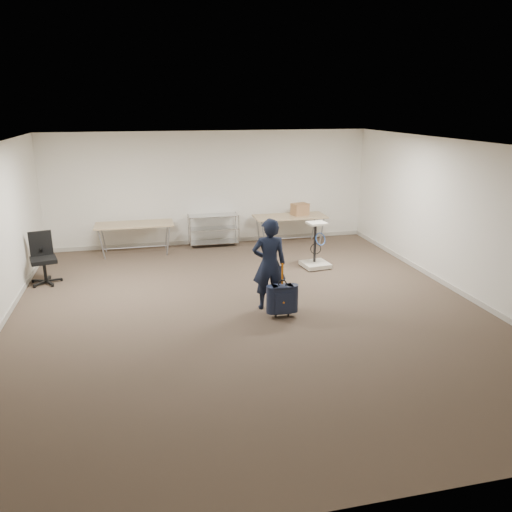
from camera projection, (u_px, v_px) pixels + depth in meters
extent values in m
plane|color=#46382A|center=(249.00, 310.00, 8.60)|extent=(9.00, 9.00, 0.00)
plane|color=white|center=(211.00, 188.00, 12.39)|extent=(8.00, 0.00, 8.00)
plane|color=white|center=(368.00, 365.00, 4.00)|extent=(8.00, 0.00, 8.00)
plane|color=white|center=(464.00, 220.00, 9.06)|extent=(0.00, 9.00, 9.00)
plane|color=white|center=(249.00, 145.00, 7.79)|extent=(8.00, 8.00, 0.00)
cube|color=#BCB7A9|center=(212.00, 241.00, 12.77)|extent=(8.00, 0.02, 0.10)
cube|color=#BCB7A9|center=(455.00, 289.00, 9.45)|extent=(0.02, 9.00, 0.10)
cube|color=tan|center=(134.00, 224.00, 11.67)|extent=(1.80, 0.75, 0.03)
cylinder|color=#94969C|center=(136.00, 247.00, 11.83)|extent=(1.50, 0.02, 0.02)
cylinder|color=#94969C|center=(102.00, 245.00, 11.33)|extent=(0.13, 0.04, 0.69)
cylinder|color=#94969C|center=(168.00, 241.00, 11.66)|extent=(0.13, 0.04, 0.69)
cylinder|color=#94969C|center=(103.00, 238.00, 11.89)|extent=(0.13, 0.04, 0.69)
cylinder|color=#94969C|center=(167.00, 234.00, 12.22)|extent=(0.13, 0.04, 0.69)
cube|color=tan|center=(290.00, 216.00, 12.49)|extent=(1.80, 0.75, 0.03)
cylinder|color=#94969C|center=(289.00, 238.00, 12.65)|extent=(1.50, 0.02, 0.02)
cylinder|color=#94969C|center=(264.00, 235.00, 12.15)|extent=(0.13, 0.04, 0.69)
cylinder|color=#94969C|center=(322.00, 232.00, 12.47)|extent=(0.13, 0.04, 0.69)
cylinder|color=#94969C|center=(258.00, 229.00, 12.71)|extent=(0.13, 0.04, 0.69)
cylinder|color=#94969C|center=(314.00, 226.00, 13.03)|extent=(0.13, 0.04, 0.69)
cylinder|color=silver|center=(190.00, 234.00, 12.06)|extent=(0.02, 0.02, 0.80)
cylinder|color=silver|center=(239.00, 231.00, 12.32)|extent=(0.02, 0.02, 0.80)
cylinder|color=silver|center=(188.00, 230.00, 12.48)|extent=(0.02, 0.02, 0.80)
cylinder|color=silver|center=(236.00, 227.00, 12.74)|extent=(0.02, 0.02, 0.80)
cube|color=silver|center=(214.00, 242.00, 12.49)|extent=(1.20, 0.45, 0.02)
cube|color=silver|center=(213.00, 228.00, 12.39)|extent=(1.20, 0.45, 0.02)
cube|color=silver|center=(213.00, 215.00, 12.29)|extent=(1.20, 0.45, 0.01)
imported|color=black|center=(269.00, 264.00, 8.48)|extent=(0.62, 0.44, 1.60)
cube|color=black|center=(282.00, 299.00, 8.24)|extent=(0.35, 0.21, 0.47)
cube|color=black|center=(282.00, 312.00, 8.33)|extent=(0.31, 0.15, 0.03)
cylinder|color=black|center=(276.00, 316.00, 8.31)|extent=(0.03, 0.06, 0.06)
cylinder|color=black|center=(288.00, 315.00, 8.35)|extent=(0.03, 0.06, 0.06)
torus|color=black|center=(282.00, 284.00, 8.17)|extent=(0.15, 0.03, 0.15)
cube|color=orange|center=(282.00, 274.00, 8.13)|extent=(0.03, 0.01, 0.36)
cylinder|color=black|center=(46.00, 281.00, 9.89)|extent=(0.62, 0.62, 0.09)
cylinder|color=black|center=(45.00, 271.00, 9.83)|extent=(0.06, 0.06, 0.41)
cube|color=black|center=(43.00, 260.00, 9.76)|extent=(0.57, 0.57, 0.08)
cube|color=black|center=(41.00, 243.00, 9.87)|extent=(0.43, 0.17, 0.49)
cube|color=beige|center=(315.00, 264.00, 10.85)|extent=(0.61, 0.61, 0.09)
cylinder|color=black|center=(309.00, 270.00, 10.61)|extent=(0.07, 0.07, 0.04)
cylinder|color=black|center=(315.00, 242.00, 10.76)|extent=(0.05, 0.05, 0.88)
cube|color=beige|center=(317.00, 223.00, 10.58)|extent=(0.42, 0.37, 0.04)
torus|color=blue|center=(320.00, 239.00, 10.61)|extent=(0.29, 0.15, 0.27)
cube|color=#A46F4C|center=(300.00, 209.00, 12.53)|extent=(0.45, 0.39, 0.29)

